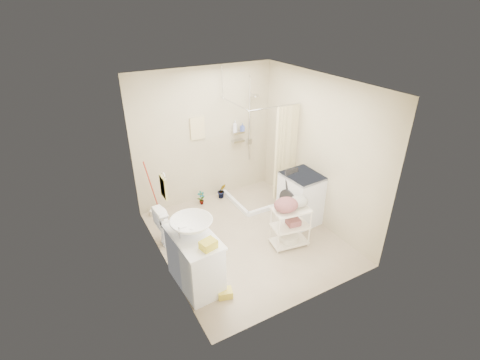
# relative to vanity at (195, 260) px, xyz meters

# --- Properties ---
(floor) EXTENTS (3.20, 3.20, 0.00)m
(floor) POSITION_rel_vanity_xyz_m (1.16, 0.57, -0.41)
(floor) COLOR tan
(floor) RESTS_ON ground
(ceiling) EXTENTS (2.80, 3.20, 0.04)m
(ceiling) POSITION_rel_vanity_xyz_m (1.16, 0.57, 2.19)
(ceiling) COLOR silver
(ceiling) RESTS_ON ground
(wall_back) EXTENTS (2.80, 0.04, 2.60)m
(wall_back) POSITION_rel_vanity_xyz_m (1.16, 2.17, 0.89)
(wall_back) COLOR beige
(wall_back) RESTS_ON ground
(wall_front) EXTENTS (2.80, 0.04, 2.60)m
(wall_front) POSITION_rel_vanity_xyz_m (1.16, -1.03, 0.89)
(wall_front) COLOR beige
(wall_front) RESTS_ON ground
(wall_left) EXTENTS (0.04, 3.20, 2.60)m
(wall_left) POSITION_rel_vanity_xyz_m (-0.24, 0.57, 0.89)
(wall_left) COLOR beige
(wall_left) RESTS_ON ground
(wall_right) EXTENTS (0.04, 3.20, 2.60)m
(wall_right) POSITION_rel_vanity_xyz_m (2.56, 0.57, 0.89)
(wall_right) COLOR beige
(wall_right) RESTS_ON ground
(vanity) EXTENTS (0.58, 0.97, 0.82)m
(vanity) POSITION_rel_vanity_xyz_m (0.00, 0.00, 0.00)
(vanity) COLOR white
(vanity) RESTS_ON ground
(sink) EXTENTS (0.68, 0.68, 0.20)m
(sink) POSITION_rel_vanity_xyz_m (0.02, 0.10, 0.51)
(sink) COLOR white
(sink) RESTS_ON vanity
(counter_basket) EXTENTS (0.23, 0.20, 0.11)m
(counter_basket) POSITION_rel_vanity_xyz_m (0.08, -0.33, 0.47)
(counter_basket) COLOR gold
(counter_basket) RESTS_ON vanity
(floor_basket) EXTENTS (0.34, 0.29, 0.15)m
(floor_basket) POSITION_rel_vanity_xyz_m (0.24, -0.43, -0.34)
(floor_basket) COLOR yellow
(floor_basket) RESTS_ON ground
(toilet) EXTENTS (0.69, 0.42, 0.68)m
(toilet) POSITION_rel_vanity_xyz_m (0.12, 1.09, -0.07)
(toilet) COLOR white
(toilet) RESTS_ON ground
(mop) EXTENTS (0.13, 0.13, 1.17)m
(mop) POSITION_rel_vanity_xyz_m (-0.04, 2.01, 0.17)
(mop) COLOR #B22F1F
(mop) RESTS_ON ground
(potted_plant_a) EXTENTS (0.17, 0.13, 0.29)m
(potted_plant_a) POSITION_rel_vanity_xyz_m (0.92, 1.94, -0.27)
(potted_plant_a) COLOR brown
(potted_plant_a) RESTS_ON ground
(potted_plant_b) EXTENTS (0.20, 0.17, 0.32)m
(potted_plant_b) POSITION_rel_vanity_xyz_m (1.39, 1.98, -0.25)
(potted_plant_b) COLOR brown
(potted_plant_b) RESTS_ON ground
(hanging_towel) EXTENTS (0.28, 0.03, 0.42)m
(hanging_towel) POSITION_rel_vanity_xyz_m (1.01, 2.15, 1.09)
(hanging_towel) COLOR beige
(hanging_towel) RESTS_ON wall_back
(towel_ring) EXTENTS (0.04, 0.22, 0.34)m
(towel_ring) POSITION_rel_vanity_xyz_m (-0.22, 0.37, 1.06)
(towel_ring) COLOR #E1D781
(towel_ring) RESTS_ON wall_left
(tp_holder) EXTENTS (0.08, 0.12, 0.14)m
(tp_holder) POSITION_rel_vanity_xyz_m (-0.20, 0.62, 0.31)
(tp_holder) COLOR white
(tp_holder) RESTS_ON wall_left
(shower) EXTENTS (1.10, 1.10, 2.10)m
(shower) POSITION_rel_vanity_xyz_m (2.01, 1.62, 0.64)
(shower) COLOR white
(shower) RESTS_ON ground
(shampoo_bottle_a) EXTENTS (0.10, 0.10, 0.22)m
(shampoo_bottle_a) POSITION_rel_vanity_xyz_m (1.76, 2.09, 1.02)
(shampoo_bottle_a) COLOR silver
(shampoo_bottle_a) RESTS_ON shower
(shampoo_bottle_b) EXTENTS (0.07, 0.07, 0.15)m
(shampoo_bottle_b) POSITION_rel_vanity_xyz_m (1.92, 2.07, 0.98)
(shampoo_bottle_b) COLOR #4053A9
(shampoo_bottle_b) RESTS_ON shower
(washing_machine) EXTENTS (0.68, 0.70, 0.93)m
(washing_machine) POSITION_rel_vanity_xyz_m (2.30, 0.56, 0.05)
(washing_machine) COLOR white
(washing_machine) RESTS_ON ground
(laundry_rack) EXTENTS (0.64, 0.44, 0.82)m
(laundry_rack) POSITION_rel_vanity_xyz_m (1.69, 0.08, -0.00)
(laundry_rack) COLOR white
(laundry_rack) RESTS_ON ground
(ironing_board) EXTENTS (0.31, 0.13, 1.06)m
(ironing_board) POSITION_rel_vanity_xyz_m (2.09, 0.56, 0.12)
(ironing_board) COLOR black
(ironing_board) RESTS_ON ground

